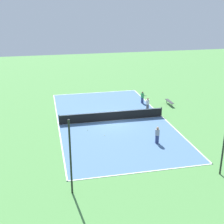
{
  "coord_description": "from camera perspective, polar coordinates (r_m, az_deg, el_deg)",
  "views": [
    {
      "loc": [
        6.14,
        27.63,
        11.15
      ],
      "look_at": [
        0.0,
        0.0,
        0.9
      ],
      "focal_mm": 50.0,
      "sensor_mm": 36.0,
      "label": 1
    }
  ],
  "objects": [
    {
      "name": "bench",
      "position": [
        35.4,
        10.45,
        1.88
      ],
      "size": [
        0.36,
        1.8,
        0.45
      ],
      "rotation": [
        0.0,
        0.0,
        1.57
      ],
      "color": "#333338",
      "rests_on": "ground_plane"
    },
    {
      "name": "fence_post_back_left",
      "position": [
        21.65,
        19.81,
        -5.17
      ],
      "size": [
        0.12,
        0.12,
        4.81
      ],
      "color": "black",
      "rests_on": "ground_plane"
    },
    {
      "name": "fence_post_back_right",
      "position": [
        18.61,
        -7.59,
        -8.3
      ],
      "size": [
        0.12,
        0.12,
        4.81
      ],
      "color": "black",
      "rests_on": "ground_plane"
    },
    {
      "name": "tennis_ball_midcourt",
      "position": [
        27.08,
        -1.43,
        -4.28
      ],
      "size": [
        0.07,
        0.07,
        0.07
      ],
      "primitive_type": "sphere",
      "color": "#CCE033",
      "rests_on": "court_surface"
    },
    {
      "name": "player_far_white",
      "position": [
        33.2,
        6.54,
        1.58
      ],
      "size": [
        0.38,
        0.38,
        1.36
      ],
      "rotation": [
        0.0,
        0.0,
        4.76
      ],
      "color": "#4C4C51",
      "rests_on": "court_surface"
    },
    {
      "name": "tennis_ball_far_baseline",
      "position": [
        28.19,
        -4.48,
        -3.33
      ],
      "size": [
        0.07,
        0.07,
        0.07
      ],
      "primitive_type": "sphere",
      "color": "#CCE033",
      "rests_on": "court_surface"
    },
    {
      "name": "ground_plane",
      "position": [
        30.42,
        0.0,
        -1.59
      ],
      "size": [
        80.0,
        80.0,
        0.0
      ],
      "primitive_type": "plane",
      "color": "#518E47"
    },
    {
      "name": "player_baseline_gray",
      "position": [
        25.67,
        8.28,
        -4.01
      ],
      "size": [
        0.38,
        0.38,
        1.44
      ],
      "rotation": [
        0.0,
        0.0,
        3.08
      ],
      "color": "navy",
      "rests_on": "court_surface"
    },
    {
      "name": "court_surface",
      "position": [
        30.41,
        0.0,
        -1.58
      ],
      "size": [
        10.46,
        19.87,
        0.02
      ],
      "color": "#4C729E",
      "rests_on": "ground_plane"
    },
    {
      "name": "player_far_green",
      "position": [
        35.46,
        5.59,
        2.81
      ],
      "size": [
        0.53,
        0.98,
        1.35
      ],
      "rotation": [
        0.0,
        0.0,
        1.8
      ],
      "color": "navy",
      "rests_on": "court_surface"
    },
    {
      "name": "tennis_net",
      "position": [
        30.23,
        0.0,
        -0.67
      ],
      "size": [
        10.26,
        0.1,
        0.99
      ],
      "color": "black",
      "rests_on": "court_surface"
    }
  ]
}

